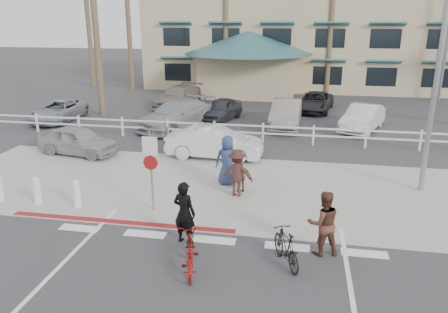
% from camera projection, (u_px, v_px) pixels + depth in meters
% --- Properties ---
extents(ground, '(140.00, 140.00, 0.00)m').
position_uv_depth(ground, '(210.00, 252.00, 11.49)').
color(ground, '#333335').
extents(bike_path, '(12.00, 16.00, 0.01)m').
position_uv_depth(bike_path, '(191.00, 297.00, 9.61)').
color(bike_path, '#333335').
rests_on(bike_path, ground).
extents(sidewalk_plaza, '(22.00, 7.00, 0.01)m').
position_uv_depth(sidewalk_plaza, '(236.00, 188.00, 15.70)').
color(sidewalk_plaza, gray).
rests_on(sidewalk_plaza, ground).
extents(cross_street, '(40.00, 5.00, 0.01)m').
position_uv_depth(cross_street, '(249.00, 155.00, 19.44)').
color(cross_street, '#333335').
rests_on(cross_street, ground).
extents(parking_lot, '(50.00, 16.00, 0.01)m').
position_uv_depth(parking_lot, '(267.00, 111.00, 28.34)').
color(parking_lot, '#333335').
rests_on(parking_lot, ground).
extents(curb_red, '(7.00, 0.25, 0.02)m').
position_uv_depth(curb_red, '(120.00, 222.00, 13.11)').
color(curb_red, maroon).
rests_on(curb_red, ground).
extents(rail_fence, '(29.40, 0.16, 1.00)m').
position_uv_depth(rail_fence, '(265.00, 133.00, 21.08)').
color(rail_fence, silver).
rests_on(rail_fence, ground).
extents(building, '(28.00, 16.00, 11.30)m').
position_uv_depth(building, '(305.00, 19.00, 38.43)').
color(building, '#CAB48A').
rests_on(building, ground).
extents(sign_post, '(0.50, 0.10, 2.90)m').
position_uv_depth(sign_post, '(151.00, 167.00, 13.49)').
color(sign_post, gray).
rests_on(sign_post, ground).
extents(bollard_0, '(0.26, 0.26, 0.95)m').
position_uv_depth(bollard_0, '(77.00, 193.00, 14.03)').
color(bollard_0, silver).
rests_on(bollard_0, ground).
extents(bollard_1, '(0.26, 0.26, 0.95)m').
position_uv_depth(bollard_1, '(37.00, 190.00, 14.26)').
color(bollard_1, silver).
rests_on(bollard_1, ground).
extents(streetlight_0, '(0.60, 2.00, 9.00)m').
position_uv_depth(streetlight_0, '(439.00, 62.00, 14.15)').
color(streetlight_0, gray).
rests_on(streetlight_0, ground).
extents(palm_1, '(4.00, 4.00, 13.00)m').
position_uv_depth(palm_1, '(128.00, 8.00, 34.92)').
color(palm_1, '#153414').
rests_on(palm_1, ground).
extents(palm_3, '(4.00, 4.00, 14.00)m').
position_uv_depth(palm_3, '(226.00, 1.00, 33.42)').
color(palm_3, '#153414').
rests_on(palm_3, ground).
extents(palm_5, '(4.00, 4.00, 13.00)m').
position_uv_depth(palm_5, '(332.00, 7.00, 32.21)').
color(palm_5, '#153414').
rests_on(palm_5, ground).
extents(palm_10, '(4.00, 4.00, 12.00)m').
position_uv_depth(palm_10, '(94.00, 14.00, 25.38)').
color(palm_10, '#153414').
rests_on(palm_10, ground).
extents(bike_red, '(1.01, 1.83, 0.91)m').
position_uv_depth(bike_red, '(189.00, 253.00, 10.54)').
color(bike_red, maroon).
rests_on(bike_red, ground).
extents(rider_red, '(0.74, 0.59, 1.77)m').
position_uv_depth(rider_red, '(184.00, 213.00, 11.69)').
color(rider_red, black).
rests_on(rider_red, ground).
extents(bike_black, '(1.05, 1.59, 0.93)m').
position_uv_depth(bike_black, '(286.00, 247.00, 10.79)').
color(bike_black, black).
rests_on(bike_black, ground).
extents(rider_black, '(0.99, 0.86, 1.74)m').
position_uv_depth(rider_black, '(323.00, 223.00, 11.14)').
color(rider_black, '#552F23').
rests_on(rider_black, ground).
extents(pedestrian_a, '(1.10, 0.67, 1.66)m').
position_uv_depth(pedestrian_a, '(237.00, 173.00, 14.82)').
color(pedestrian_a, '#3E201A').
rests_on(pedestrian_a, ground).
extents(pedestrian_child, '(0.71, 0.38, 1.16)m').
position_uv_depth(pedestrian_child, '(241.00, 176.00, 15.22)').
color(pedestrian_child, brown).
rests_on(pedestrian_child, ground).
extents(pedestrian_b, '(0.97, 0.70, 1.84)m').
position_uv_depth(pedestrian_b, '(228.00, 160.00, 15.82)').
color(pedestrian_b, navy).
rests_on(pedestrian_b, ground).
extents(car_white_sedan, '(4.20, 1.58, 1.37)m').
position_uv_depth(car_white_sedan, '(214.00, 142.00, 18.91)').
color(car_white_sedan, silver).
rests_on(car_white_sedan, ground).
extents(car_red_compact, '(3.93, 2.19, 1.26)m').
position_uv_depth(car_red_compact, '(78.00, 140.00, 19.41)').
color(car_red_compact, '#9A9C9F').
rests_on(car_red_compact, ground).
extents(lot_car_0, '(2.17, 4.42, 1.21)m').
position_uv_depth(lot_car_0, '(59.00, 111.00, 25.62)').
color(lot_car_0, gray).
rests_on(lot_car_0, ground).
extents(lot_car_1, '(3.89, 5.59, 1.50)m').
position_uv_depth(lot_car_1, '(177.00, 115.00, 23.89)').
color(lot_car_1, '#96989B').
rests_on(lot_car_1, ground).
extents(lot_car_2, '(2.38, 4.06, 1.30)m').
position_uv_depth(lot_car_2, '(221.00, 110.00, 25.71)').
color(lot_car_2, '#2C2D35').
rests_on(lot_car_2, ground).
extents(lot_car_3, '(2.90, 4.41, 1.37)m').
position_uv_depth(lot_car_3, '(363.00, 118.00, 23.41)').
color(lot_car_3, silver).
rests_on(lot_car_3, ground).
extents(lot_car_4, '(2.84, 5.04, 1.38)m').
position_uv_depth(lot_car_4, '(178.00, 97.00, 29.55)').
color(lot_car_4, gray).
rests_on(lot_car_4, ground).
extents(lot_car_5, '(2.71, 4.62, 1.21)m').
position_uv_depth(lot_car_5, '(315.00, 102.00, 28.24)').
color(lot_car_5, black).
rests_on(lot_car_5, ground).
extents(lot_car_6, '(1.70, 4.53, 1.48)m').
position_uv_depth(lot_car_6, '(286.00, 114.00, 24.20)').
color(lot_car_6, gray).
rests_on(lot_car_6, ground).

